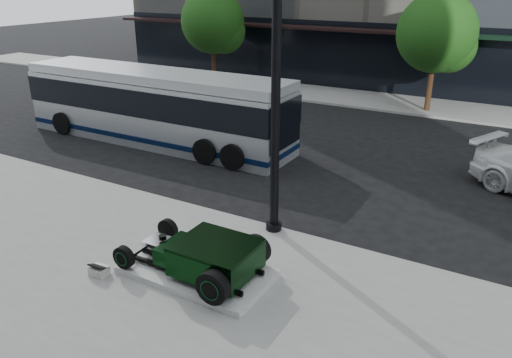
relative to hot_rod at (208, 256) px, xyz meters
The scene contains 8 objects.
ground 5.06m from the hot_rod, 91.27° to the left, with size 120.00×120.00×0.00m, color black.
sidewalk_far 19.02m from the hot_rod, 90.34° to the left, with size 70.00×4.00×0.12m, color gray.
street_trees 18.37m from the hot_rod, 86.73° to the left, with size 29.80×3.80×5.70m.
display_plinth 0.60m from the hot_rod, behind, with size 3.40×1.80×0.15m, color silver.
hot_rod is the anchor object (origin of this frame).
info_plaque 2.56m from the hot_rod, 153.16° to the right, with size 0.42×0.32×0.31m.
lamppost 4.09m from the hot_rod, 86.64° to the left, with size 0.42×0.42×7.65m.
transit_bus 11.01m from the hot_rod, 136.21° to the left, with size 12.12×2.88×2.92m.
Camera 1 is at (5.80, -12.79, 6.46)m, focal length 35.00 mm.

